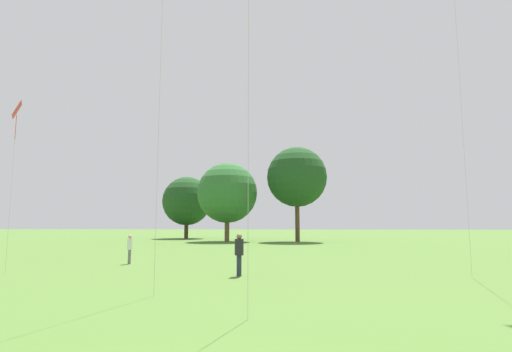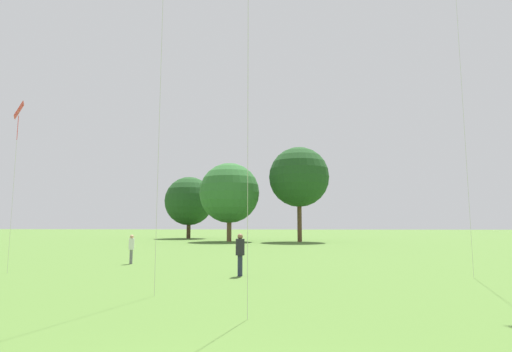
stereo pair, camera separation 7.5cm
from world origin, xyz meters
The scene contains 6 objects.
person_standing_2 centered at (-1.03, 13.39, 1.06)m, with size 0.44×0.44×1.78m.
person_standing_3 centered at (-7.64, 17.98, 0.96)m, with size 0.33×0.33×1.59m.
kite_1 centered at (-11.50, 13.47, 7.21)m, with size 0.73×0.86×7.85m.
distant_tree_0 centered at (-14.05, 55.57, 5.60)m, with size 7.30×7.30×9.26m.
distant_tree_1 centered at (2.30, 45.90, 7.97)m, with size 7.46×7.46×11.72m.
distant_tree_2 centered at (-6.41, 45.70, 6.02)m, with size 7.50×7.50×9.78m.
Camera 2 is at (1.08, -3.68, 2.20)m, focal length 28.00 mm.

